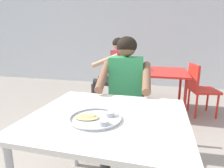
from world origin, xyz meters
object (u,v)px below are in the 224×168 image
object	(u,v)px
chair_red_left	(126,80)
chair_red_right	(199,86)
diner_foreground	(125,88)
patron_background	(113,67)
chair_foreground	(127,104)
table_background_red	(159,75)
table_foreground	(108,126)
thali_tray	(96,118)

from	to	relation	value
chair_red_left	chair_red_right	xyz separation A→B (m)	(1.20, -0.05, -0.02)
diner_foreground	patron_background	world-z (taller)	diner_foreground
diner_foreground	chair_red_left	bearing A→B (deg)	100.26
chair_foreground	table_background_red	size ratio (longest dim) A/B	0.89
chair_foreground	chair_red_right	xyz separation A→B (m)	(0.96, 1.18, -0.01)
chair_foreground	diner_foreground	bearing A→B (deg)	-85.94
chair_foreground	patron_background	size ratio (longest dim) A/B	0.68
table_foreground	table_background_red	world-z (taller)	table_foreground
chair_red_left	patron_background	bearing A→B (deg)	-164.95
thali_tray	diner_foreground	bearing A→B (deg)	87.47
thali_tray	diner_foreground	size ratio (longest dim) A/B	0.26
chair_foreground	patron_background	bearing A→B (deg)	111.47
chair_red_right	patron_background	world-z (taller)	patron_background
diner_foreground	table_background_red	distance (m)	1.43
chair_red_left	patron_background	world-z (taller)	patron_background
table_background_red	patron_background	xyz separation A→B (m)	(-0.79, -0.00, 0.11)
diner_foreground	thali_tray	bearing A→B (deg)	-92.53
table_background_red	patron_background	bearing A→B (deg)	-179.82
table_foreground	chair_foreground	bearing A→B (deg)	92.16
chair_red_right	chair_red_left	bearing A→B (deg)	177.86
thali_tray	patron_background	size ratio (longest dim) A/B	0.26
table_foreground	diner_foreground	bearing A→B (deg)	91.57
patron_background	table_foreground	bearing A→B (deg)	-76.67
table_background_red	chair_red_right	world-z (taller)	chair_red_right
table_foreground	table_background_red	distance (m)	2.12
chair_red_left	chair_red_right	world-z (taller)	chair_red_left
table_background_red	chair_red_left	size ratio (longest dim) A/B	1.09
thali_tray	chair_red_left	bearing A→B (deg)	95.77
thali_tray	chair_foreground	size ratio (longest dim) A/B	0.39
chair_red_right	patron_background	bearing A→B (deg)	-179.49
diner_foreground	chair_red_left	distance (m)	1.49
diner_foreground	chair_foreground	bearing A→B (deg)	94.06
thali_tray	chair_foreground	distance (m)	1.05
diner_foreground	chair_red_right	size ratio (longest dim) A/B	1.50
chair_red_left	table_background_red	bearing A→B (deg)	-5.49
chair_foreground	table_background_red	distance (m)	1.23
thali_tray	patron_background	world-z (taller)	patron_background
thali_tray	table_background_red	xyz separation A→B (m)	(0.35, 2.19, -0.13)
thali_tray	chair_foreground	world-z (taller)	chair_foreground
chair_foreground	patron_background	xyz separation A→B (m)	(-0.46, 1.17, 0.24)
thali_tray	chair_red_left	xyz separation A→B (m)	(-0.23, 2.24, -0.25)
table_foreground	chair_foreground	world-z (taller)	chair_foreground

